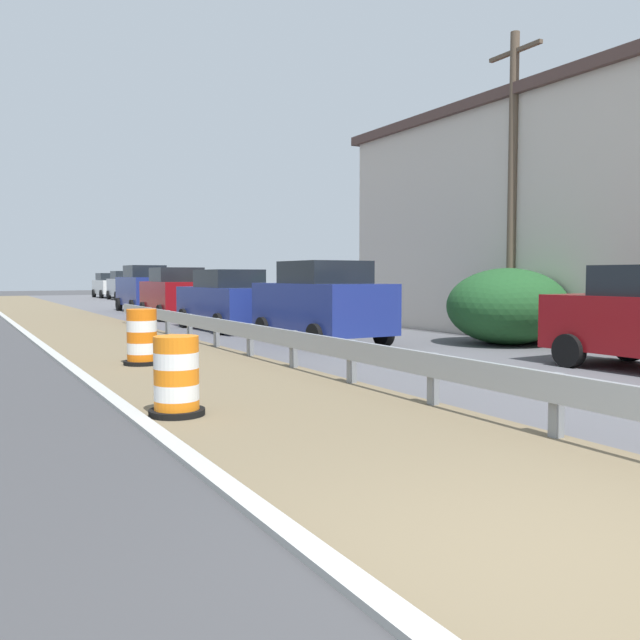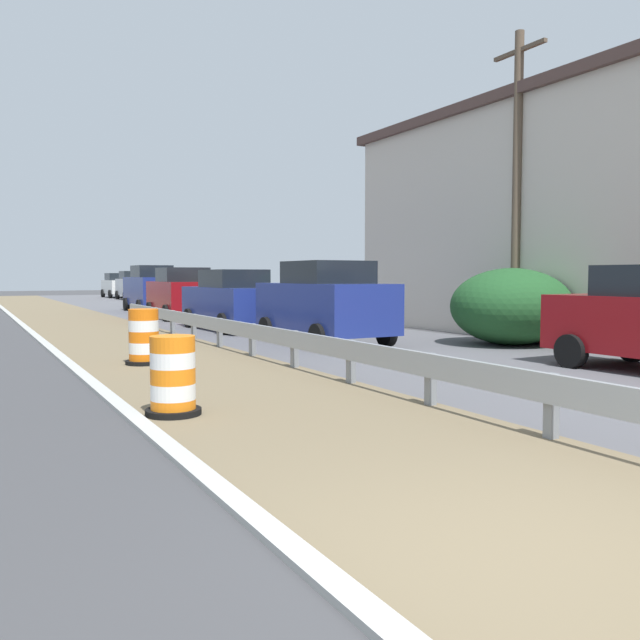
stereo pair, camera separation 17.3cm
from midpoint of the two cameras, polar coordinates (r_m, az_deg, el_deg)
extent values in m
plane|color=#3D3D3F|center=(4.57, 18.70, -18.75)|extent=(160.00, 160.00, 0.00)
cube|color=#706047|center=(5.08, 24.26, -16.53)|extent=(3.80, 120.00, 0.01)
cube|color=#ADADA8|center=(3.80, 4.11, -23.41)|extent=(0.20, 120.00, 0.11)
cube|color=slate|center=(7.64, 18.85, -6.88)|extent=(0.12, 0.12, 0.70)
cube|color=slate|center=(9.15, 9.07, -4.97)|extent=(0.12, 0.12, 0.70)
cube|color=slate|center=(10.86, 2.25, -3.55)|extent=(0.12, 0.12, 0.70)
cube|color=slate|center=(12.69, -2.65, -2.49)|extent=(0.12, 0.12, 0.70)
cube|color=slate|center=(14.59, -6.29, -1.68)|extent=(0.12, 0.12, 0.70)
cube|color=slate|center=(16.53, -9.09, -1.07)|extent=(0.12, 0.12, 0.70)
cube|color=slate|center=(18.51, -11.28, -0.58)|extent=(0.12, 0.12, 0.70)
cube|color=slate|center=(20.51, -13.06, -0.18)|extent=(0.12, 0.12, 0.70)
cube|color=slate|center=(22.53, -14.51, 0.15)|extent=(0.12, 0.12, 0.70)
cube|color=slate|center=(24.56, -15.73, 0.42)|extent=(0.12, 0.12, 0.70)
cylinder|color=orange|center=(8.61, -12.64, -7.27)|extent=(0.56, 0.56, 0.20)
cylinder|color=white|center=(8.57, -12.66, -5.97)|extent=(0.56, 0.56, 0.20)
cylinder|color=orange|center=(8.54, -12.68, -4.66)|extent=(0.56, 0.56, 0.20)
cylinder|color=white|center=(8.51, -12.69, -3.34)|extent=(0.56, 0.56, 0.20)
cylinder|color=orange|center=(8.49, -12.71, -2.01)|extent=(0.56, 0.56, 0.20)
cylinder|color=black|center=(8.62, -12.63, -7.66)|extent=(0.69, 0.69, 0.08)
cylinder|color=orange|center=(13.58, -15.22, -3.22)|extent=(0.57, 0.57, 0.22)
cylinder|color=white|center=(13.56, -15.24, -2.31)|extent=(0.57, 0.57, 0.22)
cylinder|color=orange|center=(13.54, -15.25, -1.40)|extent=(0.57, 0.57, 0.22)
cylinder|color=white|center=(13.52, -15.27, -0.48)|extent=(0.57, 0.57, 0.22)
cylinder|color=orange|center=(13.51, -15.29, 0.44)|extent=(0.57, 0.57, 0.22)
cylinder|color=black|center=(13.59, -15.22, -3.51)|extent=(0.72, 0.72, 0.08)
cube|color=navy|center=(21.61, -8.18, 1.38)|extent=(1.85, 4.78, 1.04)
cube|color=black|center=(21.41, -8.01, 3.51)|extent=(1.62, 2.22, 0.56)
cylinder|color=black|center=(22.80, -11.68, 0.15)|extent=(0.23, 0.64, 0.64)
cylinder|color=black|center=(23.41, -7.60, 0.29)|extent=(0.23, 0.64, 0.64)
cylinder|color=black|center=(19.86, -8.82, -0.34)|extent=(0.23, 0.64, 0.64)
cylinder|color=black|center=(20.56, -4.26, -0.17)|extent=(0.23, 0.64, 0.64)
cube|color=navy|center=(38.76, -12.49, 2.44)|extent=(2.01, 4.35, 1.12)
cube|color=black|center=(38.92, -12.57, 3.68)|extent=(1.75, 2.02, 0.56)
cylinder|color=black|center=(37.67, -10.54, 1.58)|extent=(0.24, 0.65, 0.64)
cylinder|color=black|center=(37.17, -13.32, 1.51)|extent=(0.24, 0.65, 0.64)
cylinder|color=black|center=(40.39, -11.70, 1.71)|extent=(0.24, 0.65, 0.64)
cylinder|color=black|center=(39.93, -14.30, 1.65)|extent=(0.24, 0.65, 0.64)
cube|color=navy|center=(17.06, -0.20, 1.09)|extent=(2.05, 4.25, 1.22)
cube|color=black|center=(16.90, 0.08, 4.08)|extent=(1.78, 1.98, 0.56)
cylinder|color=black|center=(17.87, -5.11, -0.77)|extent=(0.24, 0.65, 0.64)
cylinder|color=black|center=(18.77, 0.17, -0.53)|extent=(0.24, 0.65, 0.64)
cylinder|color=black|center=(15.43, -0.67, -1.48)|extent=(0.24, 0.65, 0.64)
cylinder|color=black|center=(16.47, 5.12, -1.16)|extent=(0.24, 0.65, 0.64)
cylinder|color=black|center=(14.97, 24.52, -1.98)|extent=(0.24, 0.65, 0.64)
cylinder|color=black|center=(13.50, 20.05, -2.46)|extent=(0.24, 0.65, 0.64)
cube|color=navy|center=(33.28, -14.89, 2.38)|extent=(1.81, 4.48, 1.34)
cube|color=black|center=(33.10, -14.84, 4.02)|extent=(1.61, 2.07, 0.56)
cylinder|color=black|center=(34.55, -16.86, 1.28)|extent=(0.23, 0.64, 0.64)
cylinder|color=black|center=(34.94, -14.03, 1.36)|extent=(0.23, 0.64, 0.64)
cylinder|color=black|center=(31.67, -15.80, 1.09)|extent=(0.23, 0.64, 0.64)
cylinder|color=black|center=(32.10, -12.73, 1.17)|extent=(0.23, 0.64, 0.64)
cube|color=silver|center=(55.31, -17.50, 2.70)|extent=(1.98, 4.32, 1.05)
cube|color=black|center=(55.47, -17.55, 3.53)|extent=(1.76, 2.00, 0.56)
cylinder|color=black|center=(54.15, -16.18, 2.15)|extent=(0.23, 0.64, 0.64)
cylinder|color=black|center=(53.74, -18.17, 2.10)|extent=(0.23, 0.64, 0.64)
cylinder|color=black|center=(56.92, -16.84, 2.21)|extent=(0.23, 0.64, 0.64)
cylinder|color=black|center=(56.52, -18.75, 2.16)|extent=(0.23, 0.64, 0.64)
cube|color=maroon|center=(27.57, -12.37, 1.98)|extent=(2.03, 4.34, 1.17)
cube|color=black|center=(27.39, -12.30, 3.79)|extent=(1.78, 2.02, 0.56)
cylinder|color=black|center=(28.74, -14.93, 0.84)|extent=(0.24, 0.65, 0.64)
cylinder|color=black|center=(29.21, -11.25, 0.94)|extent=(0.24, 0.65, 0.64)
cylinder|color=black|center=(25.99, -13.58, 0.56)|extent=(0.24, 0.65, 0.64)
cylinder|color=black|center=(26.51, -9.55, 0.68)|extent=(0.24, 0.65, 0.64)
cube|color=silver|center=(50.11, -16.29, 2.70)|extent=(1.88, 4.16, 1.18)
cube|color=black|center=(50.27, -16.35, 3.70)|extent=(1.68, 1.92, 0.56)
cylinder|color=black|center=(49.00, -14.87, 2.01)|extent=(0.22, 0.64, 0.64)
cylinder|color=black|center=(48.59, -17.00, 1.96)|extent=(0.22, 0.64, 0.64)
cylinder|color=black|center=(51.67, -15.59, 2.09)|extent=(0.22, 0.64, 0.64)
cylinder|color=black|center=(51.28, -17.62, 2.04)|extent=(0.22, 0.64, 0.64)
cube|color=beige|center=(21.89, 24.45, 7.42)|extent=(8.63, 15.92, 6.50)
cube|color=#4C3833|center=(22.39, 24.70, 16.13)|extent=(8.97, 16.56, 0.30)
cylinder|color=brown|center=(18.85, 15.77, 10.73)|extent=(0.24, 0.24, 8.11)
cube|color=brown|center=(19.60, 15.97, 21.10)|extent=(0.12, 1.80, 0.10)
ellipsoid|color=#1E4C23|center=(17.49, 15.34, 1.13)|extent=(3.02, 3.02, 1.93)
cylinder|color=brown|center=(26.88, 10.23, 3.71)|extent=(0.36, 0.36, 3.45)
ellipsoid|color=#286028|center=(27.09, 10.32, 10.87)|extent=(4.13, 4.13, 3.71)
camera|label=1|loc=(0.09, -90.43, -0.03)|focal=37.65mm
camera|label=2|loc=(0.09, 89.57, 0.03)|focal=37.65mm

